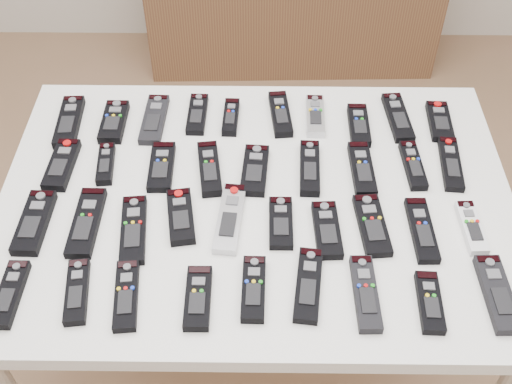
{
  "coord_description": "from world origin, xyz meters",
  "views": [
    {
      "loc": [
        0.15,
        -0.98,
        1.92
      ],
      "look_at": [
        0.13,
        0.08,
        0.8
      ],
      "focal_mm": 45.0,
      "sensor_mm": 36.0,
      "label": 1
    }
  ],
  "objects_px": {
    "remote_31": "(126,295)",
    "remote_37": "(497,294)",
    "remote_10": "(62,165)",
    "remote_22": "(181,216)",
    "remote_12": "(161,167)",
    "remote_6": "(315,116)",
    "table": "(256,213)",
    "remote_13": "(209,169)",
    "remote_21": "(133,230)",
    "remote_1": "(114,122)",
    "remote_24": "(281,223)",
    "remote_14": "(255,170)",
    "remote_27": "(422,230)",
    "remote_2": "(154,119)",
    "remote_18": "(451,164)",
    "remote_20": "(86,222)",
    "remote_29": "(10,294)",
    "remote_9": "(440,121)",
    "remote_4": "(231,117)",
    "remote_26": "(372,225)",
    "remote_7": "(359,125)",
    "remote_33": "(254,289)",
    "remote_15": "(310,168)",
    "remote_16": "(362,169)",
    "remote_34": "(308,285)",
    "remote_3": "(197,114)",
    "remote_32": "(198,298)",
    "remote_11": "(106,164)",
    "remote_30": "(77,292)",
    "remote_25": "(327,230)",
    "remote_35": "(366,293)",
    "remote_0": "(69,122)",
    "remote_17": "(413,165)",
    "remote_19": "(34,222)",
    "remote_5": "(280,114)",
    "remote_36": "(430,302)"
  },
  "relations": [
    {
      "from": "remote_34",
      "to": "remote_22",
      "type": "bearing_deg",
      "value": 153.6
    },
    {
      "from": "remote_27",
      "to": "remote_29",
      "type": "distance_m",
      "value": 0.92
    },
    {
      "from": "remote_21",
      "to": "remote_27",
      "type": "xyz_separation_m",
      "value": [
        0.66,
        0.01,
        -0.0
      ]
    },
    {
      "from": "remote_18",
      "to": "remote_20",
      "type": "relative_size",
      "value": 0.91
    },
    {
      "from": "table",
      "to": "remote_37",
      "type": "height_order",
      "value": "remote_37"
    },
    {
      "from": "remote_26",
      "to": "remote_25",
      "type": "bearing_deg",
      "value": -176.25
    },
    {
      "from": "remote_16",
      "to": "remote_34",
      "type": "bearing_deg",
      "value": -114.85
    },
    {
      "from": "remote_16",
      "to": "remote_18",
      "type": "bearing_deg",
      "value": 4.38
    },
    {
      "from": "remote_29",
      "to": "remote_13",
      "type": "bearing_deg",
      "value": 44.54
    },
    {
      "from": "remote_11",
      "to": "remote_14",
      "type": "relative_size",
      "value": 0.83
    },
    {
      "from": "remote_19",
      "to": "remote_21",
      "type": "height_order",
      "value": "remote_19"
    },
    {
      "from": "remote_4",
      "to": "remote_11",
      "type": "relative_size",
      "value": 1.01
    },
    {
      "from": "remote_2",
      "to": "remote_32",
      "type": "bearing_deg",
      "value": -72.52
    },
    {
      "from": "remote_29",
      "to": "remote_34",
      "type": "bearing_deg",
      "value": 3.7
    },
    {
      "from": "remote_2",
      "to": "remote_37",
      "type": "height_order",
      "value": "remote_37"
    },
    {
      "from": "remote_16",
      "to": "remote_27",
      "type": "relative_size",
      "value": 0.97
    },
    {
      "from": "remote_10",
      "to": "remote_22",
      "type": "relative_size",
      "value": 1.06
    },
    {
      "from": "remote_12",
      "to": "remote_6",
      "type": "bearing_deg",
      "value": 25.44
    },
    {
      "from": "table",
      "to": "remote_18",
      "type": "distance_m",
      "value": 0.51
    },
    {
      "from": "remote_31",
      "to": "remote_37",
      "type": "height_order",
      "value": "remote_37"
    },
    {
      "from": "remote_3",
      "to": "remote_35",
      "type": "height_order",
      "value": "remote_35"
    },
    {
      "from": "remote_6",
      "to": "remote_11",
      "type": "height_order",
      "value": "remote_6"
    },
    {
      "from": "remote_33",
      "to": "remote_34",
      "type": "bearing_deg",
      "value": 7.01
    },
    {
      "from": "remote_15",
      "to": "remote_5",
      "type": "bearing_deg",
      "value": 110.85
    },
    {
      "from": "remote_10",
      "to": "remote_13",
      "type": "height_order",
      "value": "same"
    },
    {
      "from": "remote_14",
      "to": "remote_27",
      "type": "height_order",
      "value": "remote_14"
    },
    {
      "from": "remote_1",
      "to": "remote_33",
      "type": "distance_m",
      "value": 0.66
    },
    {
      "from": "remote_27",
      "to": "remote_13",
      "type": "bearing_deg",
      "value": 157.48
    },
    {
      "from": "remote_21",
      "to": "remote_33",
      "type": "height_order",
      "value": "remote_33"
    },
    {
      "from": "remote_3",
      "to": "remote_12",
      "type": "relative_size",
      "value": 0.96
    },
    {
      "from": "remote_6",
      "to": "remote_17",
      "type": "relative_size",
      "value": 0.95
    },
    {
      "from": "remote_16",
      "to": "remote_34",
      "type": "height_order",
      "value": "remote_16"
    },
    {
      "from": "remote_9",
      "to": "remote_15",
      "type": "xyz_separation_m",
      "value": [
        -0.36,
        -0.19,
        0.0
      ]
    },
    {
      "from": "remote_0",
      "to": "remote_20",
      "type": "distance_m",
      "value": 0.37
    },
    {
      "from": "remote_30",
      "to": "remote_19",
      "type": "bearing_deg",
      "value": 118.83
    },
    {
      "from": "remote_1",
      "to": "remote_24",
      "type": "distance_m",
      "value": 0.57
    },
    {
      "from": "remote_13",
      "to": "remote_21",
      "type": "bearing_deg",
      "value": -136.95
    },
    {
      "from": "remote_24",
      "to": "remote_32",
      "type": "height_order",
      "value": "remote_32"
    },
    {
      "from": "remote_10",
      "to": "remote_32",
      "type": "height_order",
      "value": "same"
    },
    {
      "from": "remote_12",
      "to": "remote_0",
      "type": "bearing_deg",
      "value": 146.57
    },
    {
      "from": "remote_4",
      "to": "remote_26",
      "type": "bearing_deg",
      "value": -46.15
    },
    {
      "from": "table",
      "to": "remote_31",
      "type": "distance_m",
      "value": 0.4
    },
    {
      "from": "remote_30",
      "to": "remote_37",
      "type": "height_order",
      "value": "remote_37"
    },
    {
      "from": "remote_1",
      "to": "remote_9",
      "type": "relative_size",
      "value": 1.04
    },
    {
      "from": "remote_31",
      "to": "remote_32",
      "type": "xyz_separation_m",
      "value": [
        0.15,
        -0.01,
        0.0
      ]
    },
    {
      "from": "remote_5",
      "to": "remote_36",
      "type": "height_order",
      "value": "remote_5"
    },
    {
      "from": "remote_7",
      "to": "remote_33",
      "type": "height_order",
      "value": "same"
    },
    {
      "from": "remote_26",
      "to": "remote_29",
      "type": "height_order",
      "value": "same"
    },
    {
      "from": "remote_2",
      "to": "remote_22",
      "type": "bearing_deg",
      "value": -71.58
    },
    {
      "from": "remote_6",
      "to": "remote_21",
      "type": "height_order",
      "value": "remote_6"
    }
  ]
}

